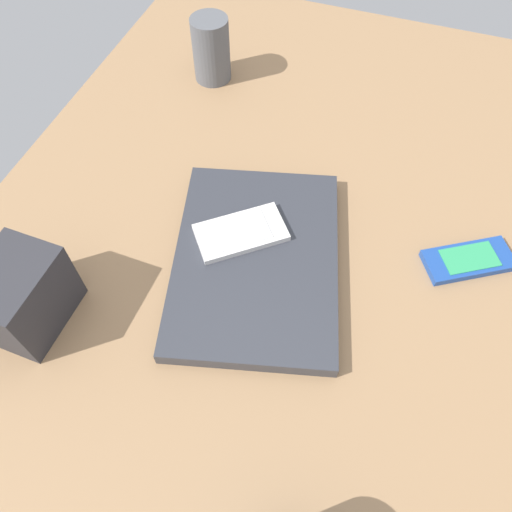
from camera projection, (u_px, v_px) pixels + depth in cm
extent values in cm
cube|color=#9E7751|center=(258.00, 240.00, 71.71)|extent=(120.00, 80.00, 3.00)
cube|color=#33353D|center=(256.00, 260.00, 66.80)|extent=(34.57, 28.37, 2.08)
cube|color=silver|center=(241.00, 233.00, 67.49)|extent=(12.46, 13.31, 0.89)
cube|color=white|center=(241.00, 230.00, 67.06)|extent=(8.52, 8.89, 0.14)
cube|color=#1E479E|center=(468.00, 260.00, 67.36)|extent=(10.59, 12.82, 1.09)
cube|color=#33A566|center=(470.00, 258.00, 66.85)|extent=(7.27, 8.38, 0.14)
cube|color=#2D2D33|center=(22.00, 296.00, 59.22)|extent=(10.99, 8.35, 10.01)
cylinder|color=#595B60|center=(211.00, 49.00, 85.31)|extent=(6.37, 6.37, 11.00)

